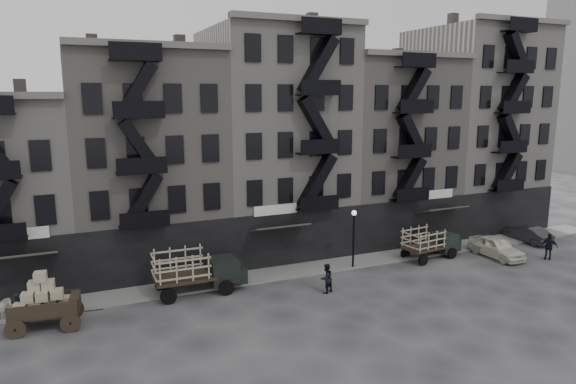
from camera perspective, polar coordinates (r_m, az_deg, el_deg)
name	(u,v)px	position (r m, az deg, el deg)	size (l,w,h in m)	color
ground	(333,288)	(33.74, 5.02, -10.53)	(140.00, 140.00, 0.00)	#38383A
sidewalk	(308,268)	(36.84, 2.22, -8.49)	(55.00, 2.50, 0.15)	slate
building_midwest	(145,162)	(38.01, -15.56, 3.26)	(10.00, 11.35, 16.20)	gray
building_center	(275,142)	(40.47, -1.43, 5.53)	(10.00, 11.35, 18.20)	#A49D96
building_mideast	(382,150)	(45.26, 10.43, 4.65)	(10.00, 11.35, 16.20)	gray
building_east	(473,129)	(51.36, 19.87, 6.60)	(10.00, 11.35, 19.20)	#A49D96
lamp_post	(354,231)	(36.42, 7.31, -4.33)	(0.36, 0.36, 4.28)	black
wagon	(42,297)	(30.45, -25.68, -10.49)	(3.85, 2.39, 3.08)	black
stake_truck_west	(197,268)	(32.71, -10.09, -8.33)	(5.71, 2.43, 2.84)	black
stake_truck_east	(431,241)	(40.31, 15.61, -5.22)	(5.01, 2.51, 2.42)	black
car_east	(496,247)	(42.33, 22.15, -5.70)	(1.86, 4.62, 1.57)	silver
car_far	(528,234)	(47.68, 25.12, -4.23)	(1.47, 4.21, 1.39)	#242426
pedestrian_west	(20,310)	(31.45, -27.66, -11.54)	(0.71, 0.46, 1.93)	black
pedestrian_mid	(326,278)	(32.57, 4.27, -9.55)	(0.91, 0.71, 1.88)	black
policeman	(549,247)	(43.30, 27.01, -5.44)	(1.18, 0.49, 2.01)	black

